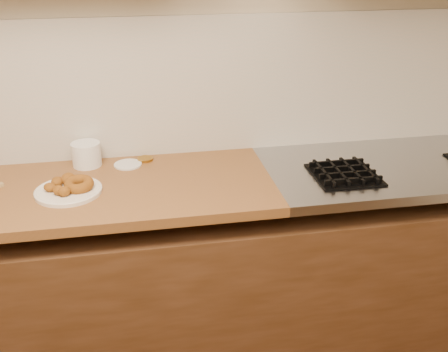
{
  "coord_description": "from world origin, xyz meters",
  "views": [
    {
      "loc": [
        -0.04,
        -0.22,
        1.79
      ],
      "look_at": [
        0.3,
        1.63,
        0.93
      ],
      "focal_mm": 42.0,
      "sensor_mm": 36.0,
      "label": 1
    }
  ],
  "objects": [
    {
      "name": "backsplash",
      "position": [
        0.0,
        1.99,
        1.2
      ],
      "size": [
        3.6,
        0.02,
        0.6
      ],
      "primitive_type": "cube",
      "color": "beige",
      "rests_on": "wall_back"
    },
    {
      "name": "tub_lid",
      "position": [
        -0.07,
        1.88,
        0.9
      ],
      "size": [
        0.14,
        0.14,
        0.01
      ],
      "primitive_type": "cylinder",
      "rotation": [
        0.0,
        0.0,
        -0.25
      ],
      "color": "silver",
      "rests_on": "butcher_block"
    },
    {
      "name": "plastic_tub",
      "position": [
        -0.24,
        1.91,
        0.95
      ],
      "size": [
        0.15,
        0.15,
        0.1
      ],
      "primitive_type": "cylinder",
      "rotation": [
        0.0,
        0.0,
        0.27
      ],
      "color": "white",
      "rests_on": "butcher_block"
    },
    {
      "name": "burner_grates",
      "position": [
        1.13,
        1.61,
        0.91
      ],
      "size": [
        0.91,
        0.26,
        0.03
      ],
      "color": "black",
      "rests_on": "stovetop"
    },
    {
      "name": "fried_dough_chunks",
      "position": [
        -0.32,
        1.66,
        0.93
      ],
      "size": [
        0.13,
        0.17,
        0.04
      ],
      "color": "brown",
      "rests_on": "donut_plate"
    },
    {
      "name": "wall_back",
      "position": [
        0.0,
        2.0,
        1.35
      ],
      "size": [
        4.0,
        0.02,
        2.7
      ],
      "primitive_type": "cube",
      "color": "#BCAD8D",
      "rests_on": "ground"
    },
    {
      "name": "donut_plate",
      "position": [
        -0.3,
        1.65,
        0.91
      ],
      "size": [
        0.25,
        0.25,
        0.01
      ],
      "primitive_type": "cylinder",
      "color": "white",
      "rests_on": "butcher_block"
    },
    {
      "name": "base_cabinet",
      "position": [
        0.0,
        1.69,
        0.39
      ],
      "size": [
        3.6,
        0.6,
        0.77
      ],
      "primitive_type": "cube",
      "color": "brown",
      "rests_on": "floor"
    },
    {
      "name": "stovetop",
      "position": [
        1.15,
        1.69,
        0.88
      ],
      "size": [
        1.3,
        0.62,
        0.04
      ],
      "primitive_type": "cube",
      "color": "#9EA0A5",
      "rests_on": "base_cabinet"
    },
    {
      "name": "brass_jar_lid",
      "position": [
        0.0,
        1.92,
        0.91
      ],
      "size": [
        0.09,
        0.09,
        0.01
      ],
      "primitive_type": "cylinder",
      "rotation": [
        0.0,
        0.0,
        -0.43
      ],
      "color": "olive",
      "rests_on": "butcher_block"
    },
    {
      "name": "ring_donut",
      "position": [
        -0.26,
        1.65,
        0.93
      ],
      "size": [
        0.12,
        0.12,
        0.05
      ],
      "primitive_type": "torus",
      "rotation": [
        0.1,
        0.0,
        -0.04
      ],
      "color": "brown",
      "rests_on": "donut_plate"
    }
  ]
}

